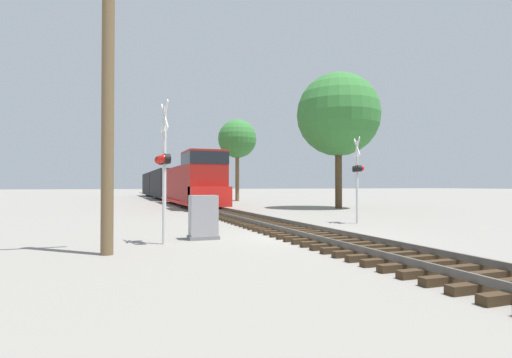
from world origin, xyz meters
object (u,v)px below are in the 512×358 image
at_px(utility_pole, 108,87).
at_px(crossing_signal_far, 358,172).
at_px(tree_mid_background, 237,139).
at_px(crossing_signal_near, 163,163).
at_px(tree_far_right, 338,115).
at_px(relay_cabinet, 203,218).
at_px(freight_train, 168,184).

bearing_deg(utility_pole, crossing_signal_far, 24.67).
relative_size(utility_pole, tree_mid_background, 0.90).
distance_m(crossing_signal_near, crossing_signal_far, 10.19).
bearing_deg(crossing_signal_far, tree_far_right, -10.39).
relative_size(crossing_signal_far, relay_cabinet, 2.78).
bearing_deg(utility_pole, tree_mid_background, 67.45).
height_order(freight_train, relay_cabinet, freight_train).
bearing_deg(crossing_signal_near, relay_cabinet, 110.77).
xyz_separation_m(relay_cabinet, tree_far_right, (13.85, 14.04, 6.65)).
height_order(freight_train, tree_mid_background, tree_mid_background).
xyz_separation_m(relay_cabinet, tree_mid_background, (10.78, 31.06, 6.47)).
relative_size(crossing_signal_far, utility_pole, 0.48).
xyz_separation_m(freight_train, tree_far_right, (10.25, -23.15, 5.41)).
bearing_deg(freight_train, crossing_signal_near, -97.52).
distance_m(freight_train, tree_far_right, 25.89).
xyz_separation_m(freight_train, relay_cabinet, (-3.60, -37.19, -1.24)).
distance_m(crossing_signal_near, tree_far_right, 21.77).
bearing_deg(crossing_signal_far, tree_mid_background, 11.61).
bearing_deg(freight_train, utility_pole, -99.53).
bearing_deg(relay_cabinet, tree_mid_background, 70.86).
relative_size(crossing_signal_far, tree_far_right, 0.38).
xyz_separation_m(crossing_signal_far, relay_cabinet, (-8.10, -2.98, -1.72)).
relative_size(crossing_signal_near, tree_far_right, 0.41).
distance_m(freight_train, crossing_signal_near, 38.24).
bearing_deg(tree_far_right, relay_cabinet, -134.59).
bearing_deg(freight_train, relay_cabinet, -95.53).
distance_m(utility_pole, tree_mid_background, 36.04).
distance_m(freight_train, relay_cabinet, 37.39).
distance_m(freight_train, utility_pole, 39.93).
distance_m(crossing_signal_near, relay_cabinet, 2.37).
height_order(relay_cabinet, tree_mid_background, tree_mid_background).
bearing_deg(relay_cabinet, tree_far_right, 45.41).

